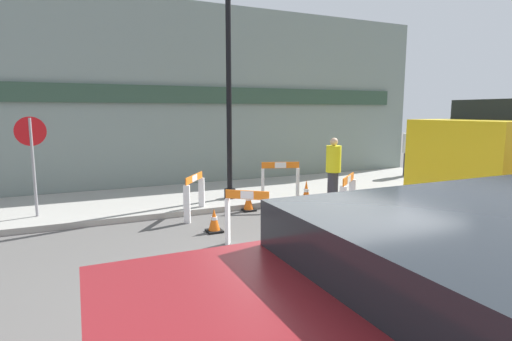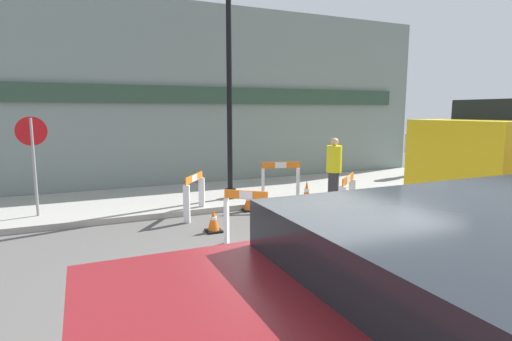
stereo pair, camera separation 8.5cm
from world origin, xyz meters
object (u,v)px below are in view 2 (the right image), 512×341
object	(u,v)px
person_worker	(334,169)
streetlamp_post	(229,61)
stop_sign	(33,150)
person_pedestrian	(410,150)

from	to	relation	value
person_worker	streetlamp_post	bearing A→B (deg)	-40.91
stop_sign	person_worker	size ratio (longest dim) A/B	1.25
stop_sign	person_worker	bearing A→B (deg)	157.43
streetlamp_post	person_worker	bearing A→B (deg)	-23.89
person_pedestrian	person_worker	bearing A→B (deg)	29.55
person_worker	person_pedestrian	bearing A→B (deg)	-173.94
stop_sign	streetlamp_post	bearing A→B (deg)	166.26
person_worker	person_pedestrian	world-z (taller)	person_pedestrian
streetlamp_post	person_pedestrian	distance (m)	7.26
streetlamp_post	person_worker	world-z (taller)	streetlamp_post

